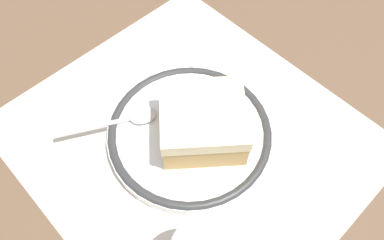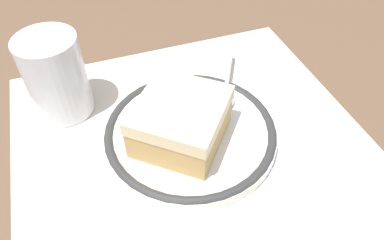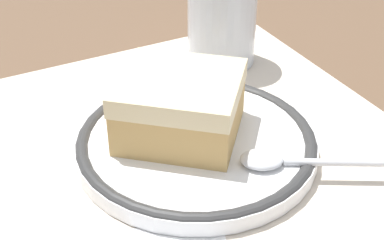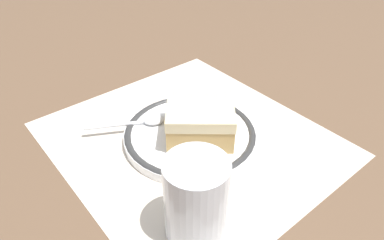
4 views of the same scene
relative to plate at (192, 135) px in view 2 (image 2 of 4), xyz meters
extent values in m
plane|color=brown|center=(0.00, 0.00, -0.01)|extent=(2.40, 2.40, 0.00)
cube|color=beige|center=(0.00, 0.00, -0.01)|extent=(0.41, 0.37, 0.00)
cylinder|color=white|center=(0.00, 0.00, 0.00)|extent=(0.20, 0.20, 0.01)
torus|color=#333333|center=(0.00, 0.00, 0.00)|extent=(0.20, 0.20, 0.01)
cube|color=tan|center=(-0.01, 0.00, 0.02)|extent=(0.13, 0.13, 0.04)
cube|color=beige|center=(-0.01, 0.00, 0.05)|extent=(0.13, 0.13, 0.02)
ellipsoid|color=silver|center=(0.05, 0.03, 0.01)|extent=(0.04, 0.04, 0.01)
cylinder|color=silver|center=(0.08, 0.09, 0.01)|extent=(0.05, 0.08, 0.01)
cylinder|color=silver|center=(-0.13, 0.10, 0.04)|extent=(0.07, 0.07, 0.10)
cylinder|color=#B7722D|center=(-0.13, 0.10, 0.02)|extent=(0.06, 0.06, 0.06)
cube|color=white|center=(0.12, -0.10, -0.01)|extent=(0.16, 0.16, 0.00)
camera|label=1|loc=(-0.17, 0.16, 0.41)|focal=35.65mm
camera|label=2|loc=(-0.09, -0.26, 0.32)|focal=33.86mm
camera|label=3|loc=(0.35, -0.18, 0.29)|focal=54.38mm
camera|label=4|loc=(-0.33, 0.27, 0.34)|focal=33.31mm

